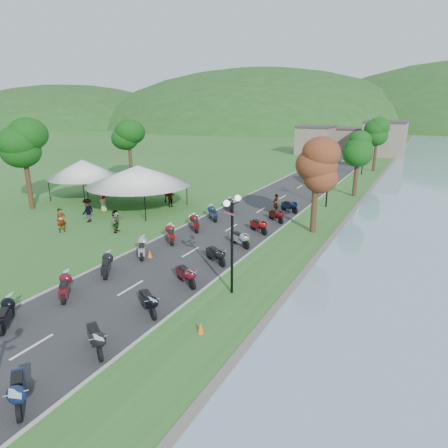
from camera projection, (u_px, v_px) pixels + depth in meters
The scene contains 12 objects.
road at pixel (283, 197), 41.51m from camera, with size 7.00×120.00×0.02m, color #2F2F31.
hills_backdrop at pixel (403, 125), 177.37m from camera, with size 360.00×120.00×76.00m, color #285621, non-canonical shape.
far_building at pixel (349, 139), 79.88m from camera, with size 18.00×16.00×5.00m, color gray.
moto_row_left at pixel (87, 276), 21.37m from camera, with size 2.60×36.82×1.10m, color #331411, non-canonical shape.
moto_row_right at pixel (187, 275), 21.45m from camera, with size 2.60×36.17×1.10m, color #331411, non-canonical shape.
vendor_tent_main at pixel (139, 187), 36.62m from camera, with size 6.34×6.34×4.00m, color silver, non-canonical shape.
vendor_tent_side at pixel (84, 180), 40.27m from camera, with size 4.73×4.73×4.00m, color silver, non-canonical shape.
tree_park_left at pixel (25, 155), 35.64m from camera, with size 3.58×3.58×9.94m, color #145313, non-canonical shape.
tree_lakeside at pixel (316, 181), 29.26m from camera, with size 2.80×2.80×7.78m, color #145313, non-canonical shape.
pedestrian_a at pixel (63, 232), 30.32m from camera, with size 0.68×0.50×1.87m, color slate.
pedestrian_b at pixel (167, 201), 39.73m from camera, with size 0.91×0.50×1.88m, color slate.
pedestrian_c at pixel (89, 222), 32.95m from camera, with size 1.27×0.53×1.97m, color slate.
Camera 1 is at (13.26, 1.22, 9.41)m, focal length 32.00 mm.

